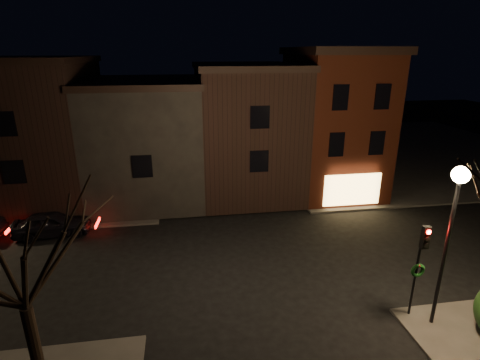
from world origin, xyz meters
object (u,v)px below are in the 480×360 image
(traffic_signal, at_px, (420,258))
(parked_car_a, at_px, (52,224))
(street_lamp_near, at_px, (455,205))
(bare_tree_left, at_px, (11,242))

(traffic_signal, distance_m, parked_car_a, 19.56)
(parked_car_a, bearing_deg, street_lamp_near, -127.07)
(bare_tree_left, height_order, parked_car_a, bare_tree_left)
(parked_car_a, bearing_deg, bare_tree_left, -170.79)
(street_lamp_near, distance_m, traffic_signal, 2.49)
(traffic_signal, relative_size, parked_car_a, 0.95)
(parked_car_a, bearing_deg, traffic_signal, -126.75)
(street_lamp_near, xyz_separation_m, traffic_signal, (-0.60, 0.49, -2.37))
(street_lamp_near, height_order, traffic_signal, street_lamp_near)
(bare_tree_left, bearing_deg, traffic_signal, 6.26)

